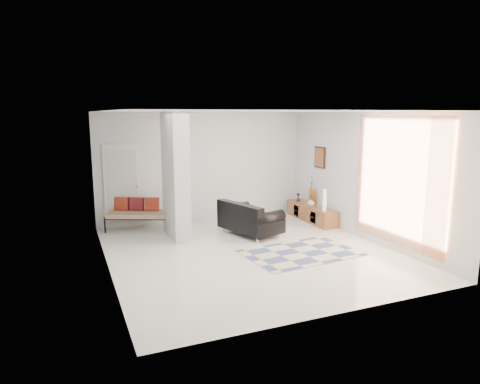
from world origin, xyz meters
name	(u,v)px	position (x,y,z in m)	size (l,w,h in m)	color
floor	(250,251)	(0.00, 0.00, 0.00)	(6.00, 6.00, 0.00)	white
ceiling	(250,111)	(0.00, 0.00, 2.80)	(6.00, 6.00, 0.00)	white
wall_back	(203,166)	(0.00, 3.00, 1.40)	(6.00, 6.00, 0.00)	white
wall_front	(341,217)	(0.00, -3.00, 1.40)	(6.00, 6.00, 0.00)	white
wall_left	(105,193)	(-2.75, 0.00, 1.40)	(6.00, 6.00, 0.00)	white
wall_right	(363,176)	(2.75, 0.00, 1.40)	(6.00, 6.00, 0.00)	white
partition_column	(175,176)	(-1.10, 1.60, 1.40)	(0.35, 1.20, 2.80)	silver
hallway_door	(122,186)	(-2.10, 2.96, 1.02)	(0.85, 0.06, 2.04)	white
curtain	(398,181)	(2.67, -1.15, 1.45)	(2.55, 2.55, 0.00)	orange
wall_art	(320,157)	(2.72, 1.70, 1.65)	(0.04, 0.45, 0.55)	#331D0E
media_console	(312,213)	(2.52, 1.70, 0.20)	(0.45, 1.87, 0.80)	brown
loveseat	(249,219)	(0.49, 1.17, 0.36)	(1.25, 1.66, 0.76)	silver
daybed	(140,212)	(-1.75, 2.54, 0.42)	(1.73, 1.26, 0.77)	black
area_rug	(301,253)	(0.90, -0.50, 0.01)	(2.23, 1.48, 0.01)	beige
cylinder_lamp	(325,200)	(2.50, 1.09, 0.67)	(0.10, 0.10, 0.53)	white
bronze_figurine	(298,197)	(2.47, 2.32, 0.51)	(0.11, 0.11, 0.23)	#321E16
vase	(311,202)	(2.47, 1.66, 0.50)	(0.18, 0.18, 0.19)	white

